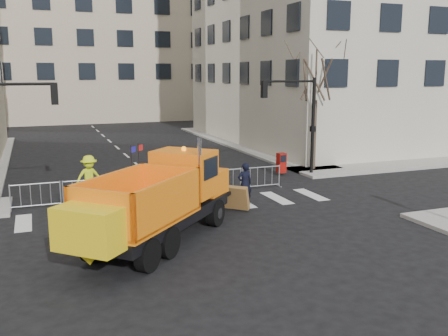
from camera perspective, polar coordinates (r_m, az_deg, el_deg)
name	(u,v)px	position (r m, az deg, el deg)	size (l,w,h in m)	color
ground	(235,248)	(16.50, 1.29, -9.17)	(120.00, 120.00, 0.00)	black
sidewalk_back	(169,190)	(24.24, -6.35, -2.52)	(64.00, 5.00, 0.15)	gray
building_far	(77,21)	(66.91, -16.48, 15.85)	(30.00, 18.00, 24.00)	#C1AF93
traffic_light_right	(313,127)	(28.01, 10.11, 4.63)	(0.18, 0.18, 5.40)	black
crowd_barriers	(158,186)	(23.11, -7.60, -2.00)	(12.60, 0.60, 1.10)	#9EA0A5
street_tree	(315,107)	(29.13, 10.35, 6.93)	(3.00, 3.00, 7.50)	#382B21
plow_truck	(157,199)	(16.62, -7.68, -3.54)	(7.96, 8.10, 3.48)	black
cop_a	(245,184)	(21.58, 2.39, -1.81)	(0.67, 0.44, 1.85)	black
cop_b	(207,192)	(19.96, -1.97, -2.79)	(0.92, 0.72, 1.89)	black
cop_c	(204,189)	(21.01, -2.28, -2.40)	(0.98, 0.41, 1.68)	black
worker	(89,178)	(22.60, -15.13, -1.06)	(1.27, 0.73, 1.97)	#D7EF1C
newspaper_box	(281,163)	(28.00, 6.57, 0.59)	(0.45, 0.40, 1.10)	maroon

